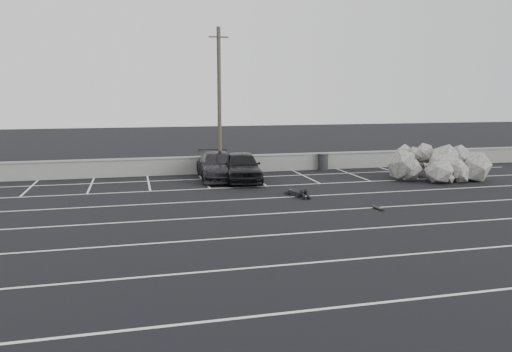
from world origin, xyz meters
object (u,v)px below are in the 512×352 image
object	(u,v)px
car_right	(218,166)
riprap_pile	(440,168)
car_left	(242,166)
trash_bin	(323,162)
utility_pole	(219,102)
person	(296,191)
skateboard	(378,208)

from	to	relation	value
car_right	riprap_pile	distance (m)	12.52
riprap_pile	car_left	bearing A→B (deg)	167.85
trash_bin	utility_pole	bearing A→B (deg)	-176.59
riprap_pile	person	size ratio (longest dim) A/B	2.39
skateboard	car_left	bearing A→B (deg)	111.21
utility_pole	skateboard	world-z (taller)	utility_pole
car_right	skateboard	distance (m)	10.60
trash_bin	riprap_pile	bearing A→B (deg)	-45.74
car_left	riprap_pile	size ratio (longest dim) A/B	0.86
trash_bin	skateboard	size ratio (longest dim) A/B	1.50
skateboard	utility_pole	bearing A→B (deg)	109.55
car_left	person	xyz separation A→B (m)	(1.64, -4.52, -0.60)
car_left	riprap_pile	xyz separation A→B (m)	(10.88, -2.34, -0.15)
utility_pole	trash_bin	distance (m)	7.72
trash_bin	person	bearing A→B (deg)	-120.33
car_right	person	size ratio (longest dim) A/B	2.21
car_right	trash_bin	size ratio (longest dim) A/B	4.96
car_left	skateboard	world-z (taller)	car_left
trash_bin	riprap_pile	size ratio (longest dim) A/B	0.19
car_right	utility_pole	distance (m)	3.85
skateboard	trash_bin	bearing A→B (deg)	75.18
utility_pole	trash_bin	world-z (taller)	utility_pole
car_left	riprap_pile	world-z (taller)	riprap_pile
utility_pole	skateboard	distance (m)	12.36
car_left	utility_pole	size ratio (longest dim) A/B	0.56
person	car_left	bearing A→B (deg)	98.61
car_left	person	distance (m)	4.84
utility_pole	person	bearing A→B (deg)	-70.46
car_left	person	world-z (taller)	car_left
car_left	car_right	world-z (taller)	car_left
riprap_pile	trash_bin	bearing A→B (deg)	134.26
utility_pole	trash_bin	xyz separation A→B (m)	(6.70, 0.40, -3.81)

